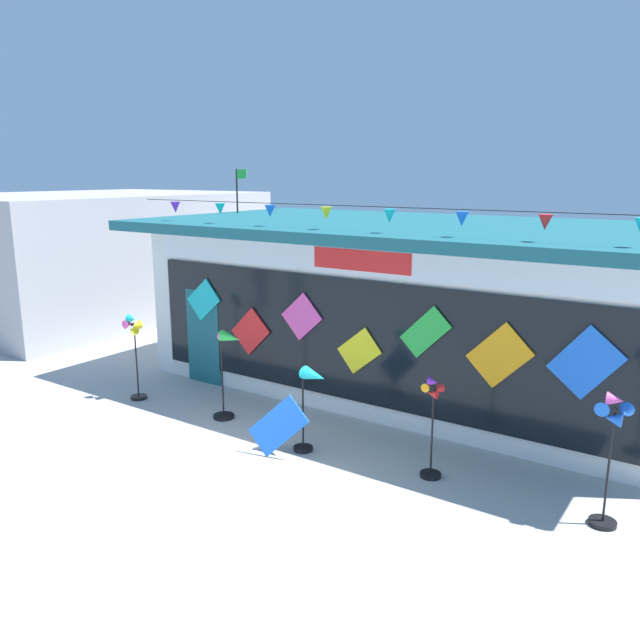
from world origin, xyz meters
TOP-DOWN VIEW (x-y plane):
  - ground_plane at (0.00, 0.00)m, footprint 80.00×80.00m
  - kite_shop_building at (0.70, 5.79)m, footprint 11.09×6.04m
  - wind_spinner_far_left at (-3.52, 1.73)m, footprint 0.40×0.32m
  - wind_spinner_left at (-1.26, 1.94)m, footprint 0.67×0.38m
  - wind_spinner_center_left at (0.78, 1.62)m, footprint 0.63×0.31m
  - wind_spinner_center_right at (2.71, 1.90)m, footprint 0.31×0.31m
  - wind_spinner_right at (5.08, 1.90)m, footprint 0.43×0.35m
  - display_kite_on_ground at (0.42, 1.21)m, footprint 1.02×0.29m
  - neighbour_building at (-11.34, 6.67)m, footprint 7.16×9.42m

SIDE VIEW (x-z plane):
  - ground_plane at x=0.00m, z-range 0.00..0.00m
  - display_kite_on_ground at x=0.42m, z-range 0.00..1.02m
  - wind_spinner_center_right at x=2.71m, z-range 0.08..1.63m
  - wind_spinner_center_left at x=0.78m, z-range 0.31..1.73m
  - wind_spinner_left at x=-1.26m, z-range 0.25..1.91m
  - wind_spinner_far_left at x=-3.52m, z-range 0.29..2.01m
  - wind_spinner_right at x=5.08m, z-range 0.32..2.11m
  - kite_shop_building at x=0.70m, z-range -0.52..3.99m
  - neighbour_building at x=-11.34m, z-range 0.00..3.75m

